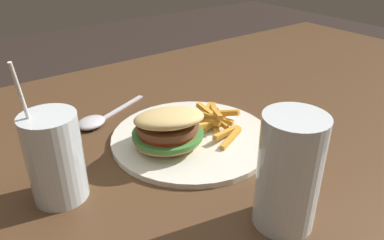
{
  "coord_description": "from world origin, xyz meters",
  "views": [
    {
      "loc": [
        0.47,
        0.36,
        1.08
      ],
      "look_at": [
        0.11,
        -0.12,
        0.77
      ],
      "focal_mm": 35.0,
      "sensor_mm": 36.0,
      "label": 1
    }
  ],
  "objects_px": {
    "meal_plate_near": "(182,133)",
    "beer_glass": "(288,175)",
    "spoon": "(94,121)",
    "juice_glass": "(55,160)"
  },
  "relations": [
    {
      "from": "meal_plate_near",
      "to": "beer_glass",
      "type": "distance_m",
      "value": 0.24
    },
    {
      "from": "meal_plate_near",
      "to": "spoon",
      "type": "height_order",
      "value": "meal_plate_near"
    },
    {
      "from": "beer_glass",
      "to": "spoon",
      "type": "xyz_separation_m",
      "value": [
        0.09,
        -0.41,
        -0.07
      ]
    },
    {
      "from": "beer_glass",
      "to": "juice_glass",
      "type": "relative_size",
      "value": 0.73
    },
    {
      "from": "meal_plate_near",
      "to": "spoon",
      "type": "relative_size",
      "value": 1.56
    },
    {
      "from": "beer_glass",
      "to": "juice_glass",
      "type": "bearing_deg",
      "value": -46.15
    },
    {
      "from": "juice_glass",
      "to": "spoon",
      "type": "height_order",
      "value": "juice_glass"
    },
    {
      "from": "meal_plate_near",
      "to": "beer_glass",
      "type": "bearing_deg",
      "value": 89.03
    },
    {
      "from": "beer_glass",
      "to": "spoon",
      "type": "relative_size",
      "value": 0.83
    },
    {
      "from": "meal_plate_near",
      "to": "juice_glass",
      "type": "bearing_deg",
      "value": 2.48
    }
  ]
}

